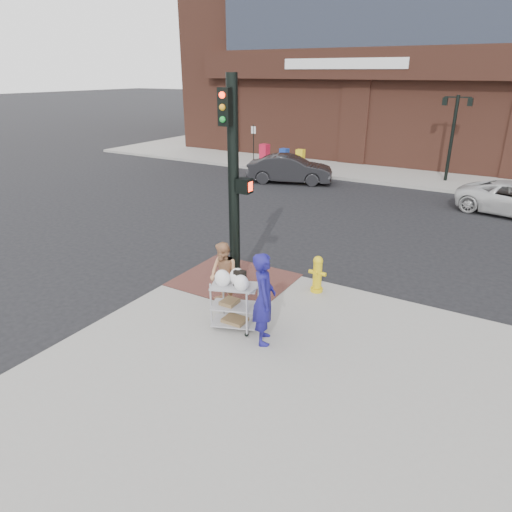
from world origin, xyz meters
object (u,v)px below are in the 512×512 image
Objects in this scene: pedestrian_tan at (224,275)px; sedan_dark at (290,169)px; woman_blue at (264,299)px; utility_cart at (235,302)px; traffic_signal_pole at (234,179)px; fire_hydrant at (317,274)px; lamp_post at (453,129)px.

sedan_dark is (-4.65, 12.52, -0.22)m from pedestrian_tan.
woman_blue is 1.78m from pedestrian_tan.
pedestrian_tan reaches higher than utility_cart.
woman_blue is 1.25× the size of pedestrian_tan.
traffic_signal_pole reaches higher than fire_hydrant.
traffic_signal_pole is (-2.48, -15.23, 0.21)m from lamp_post.
woman_blue is at bearing -10.89° from utility_cart.
sedan_dark reaches higher than fire_hydrant.
woman_blue reaches higher than sedan_dark.
utility_cart is 1.41× the size of fire_hydrant.
pedestrian_tan is 1.15× the size of utility_cart.
traffic_signal_pole is 2.26m from pedestrian_tan.
sedan_dark is (-6.19, 13.39, -0.41)m from woman_blue.
traffic_signal_pole is at bearing -162.39° from fire_hydrant.
fire_hydrant is (0.01, 2.59, -0.47)m from woman_blue.
traffic_signal_pole is at bearing -178.68° from sedan_dark.
traffic_signal_pole is at bearing 122.82° from utility_cart.
utility_cart is at bearing 48.57° from woman_blue.
lamp_post is 15.43m from traffic_signal_pole.
pedestrian_tan is 13.36m from sedan_dark.
traffic_signal_pole reaches higher than pedestrian_tan.
utility_cart is (1.17, -1.82, -2.09)m from traffic_signal_pole.
woman_blue reaches higher than pedestrian_tan.
traffic_signal_pole is 3.27m from woman_blue.
traffic_signal_pole is at bearing 14.30° from woman_blue.
sedan_dark is at bearing 131.21° from pedestrian_tan.
sedan_dark is 4.46× the size of fire_hydrant.
traffic_signal_pole is 5.41× the size of fire_hydrant.
utility_cart reaches higher than fire_hydrant.
woman_blue is 14.75m from sedan_dark.
traffic_signal_pole is at bearing -99.24° from lamp_post.
woman_blue is at bearing -91.74° from lamp_post.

